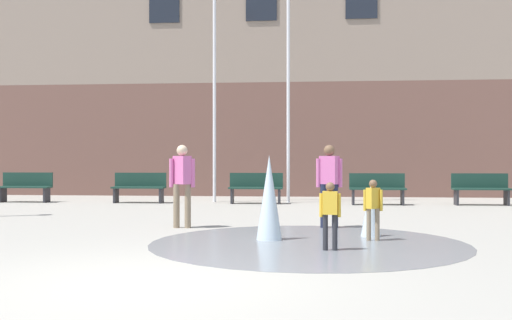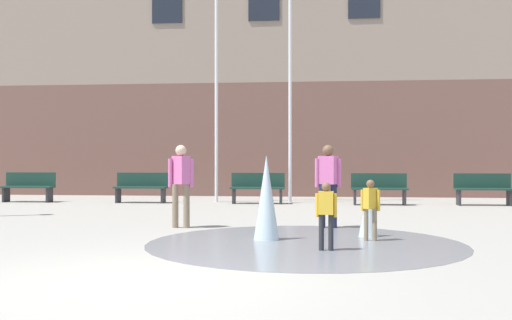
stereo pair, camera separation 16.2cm
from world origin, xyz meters
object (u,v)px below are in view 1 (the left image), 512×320
at_px(park_bench_near_trashcan, 377,188).
at_px(flagpole_left, 215,70).
at_px(child_in_fountain, 373,205).
at_px(park_bench_center, 139,187).
at_px(flagpole_right, 289,74).
at_px(adult_in_red, 329,179).
at_px(park_bench_left_of_flagpoles, 26,187).
at_px(park_bench_under_right_flagpole, 256,187).
at_px(park_bench_far_right, 481,188).
at_px(teen_by_trashcan, 182,179).
at_px(child_with_pink_shirt, 330,210).

relative_size(park_bench_near_trashcan, flagpole_left, 0.21).
bearing_deg(child_in_fountain, park_bench_near_trashcan, 39.95).
height_order(park_bench_center, flagpole_right, flagpole_right).
distance_m(park_bench_center, adult_in_red, 8.27).
relative_size(adult_in_red, flagpole_left, 0.21).
relative_size(park_bench_left_of_flagpoles, park_bench_near_trashcan, 1.00).
distance_m(park_bench_under_right_flagpole, flagpole_left, 3.86).
relative_size(park_bench_under_right_flagpole, park_bench_far_right, 1.00).
xyz_separation_m(park_bench_center, flagpole_left, (2.25, 0.53, 3.60)).
bearing_deg(park_bench_under_right_flagpole, park_bench_center, -179.72).
xyz_separation_m(adult_in_red, teen_by_trashcan, (-2.81, -0.27, 0.00)).
distance_m(park_bench_under_right_flagpole, teen_by_trashcan, 6.49).
bearing_deg(park_bench_near_trashcan, adult_in_red, -104.58).
bearing_deg(park_bench_under_right_flagpole, park_bench_far_right, -0.06).
bearing_deg(park_bench_far_right, park_bench_left_of_flagpoles, -179.74).
bearing_deg(flagpole_left, park_bench_near_trashcan, -7.87).
height_order(park_bench_far_right, child_with_pink_shirt, child_with_pink_shirt).
distance_m(park_bench_near_trashcan, park_bench_far_right, 2.95).
relative_size(teen_by_trashcan, child_in_fountain, 1.61).
bearing_deg(park_bench_under_right_flagpole, park_bench_near_trashcan, -2.57).
bearing_deg(park_bench_center, park_bench_left_of_flagpoles, -179.16).
xyz_separation_m(park_bench_center, park_bench_far_right, (10.04, 0.01, 0.00)).
height_order(park_bench_left_of_flagpoles, park_bench_near_trashcan, same).
bearing_deg(adult_in_red, teen_by_trashcan, -146.60).
bearing_deg(park_bench_left_of_flagpoles, park_bench_near_trashcan, -0.48).
bearing_deg(adult_in_red, park_bench_under_right_flagpole, 135.86).
distance_m(adult_in_red, child_with_pink_shirt, 2.91).
distance_m(adult_in_red, flagpole_left, 8.07).
height_order(park_bench_under_right_flagpole, teen_by_trashcan, teen_by_trashcan).
relative_size(teen_by_trashcan, flagpole_left, 0.21).
bearing_deg(flagpole_right, park_bench_center, -173.33).
xyz_separation_m(park_bench_far_right, flagpole_left, (-7.79, 0.52, 3.60)).
distance_m(park_bench_left_of_flagpoles, child_with_pink_shirt, 12.72).
distance_m(park_bench_center, child_in_fountain, 10.04).
bearing_deg(flagpole_right, park_bench_under_right_flagpole, -152.32).
height_order(teen_by_trashcan, flagpole_right, flagpole_right).
relative_size(park_bench_under_right_flagpole, flagpole_right, 0.22).
xyz_separation_m(adult_in_red, flagpole_left, (-3.29, 6.66, 3.14)).
distance_m(park_bench_under_right_flagpole, adult_in_red, 6.48).
xyz_separation_m(teen_by_trashcan, child_in_fountain, (3.46, -1.51, -0.35)).
bearing_deg(park_bench_far_right, park_bench_center, -179.94).
relative_size(park_bench_left_of_flagpoles, park_bench_under_right_flagpole, 1.00).
bearing_deg(park_bench_center, park_bench_near_trashcan, -1.15).
xyz_separation_m(adult_in_red, child_in_fountain, (0.65, -1.78, -0.35)).
bearing_deg(adult_in_red, park_bench_near_trashcan, 103.35).
bearing_deg(park_bench_center, adult_in_red, -47.93).
distance_m(child_with_pink_shirt, flagpole_left, 10.66).
bearing_deg(park_bench_center, park_bench_far_right, 0.06).
distance_m(child_with_pink_shirt, flagpole_right, 10.16).
height_order(park_bench_center, teen_by_trashcan, teen_by_trashcan).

